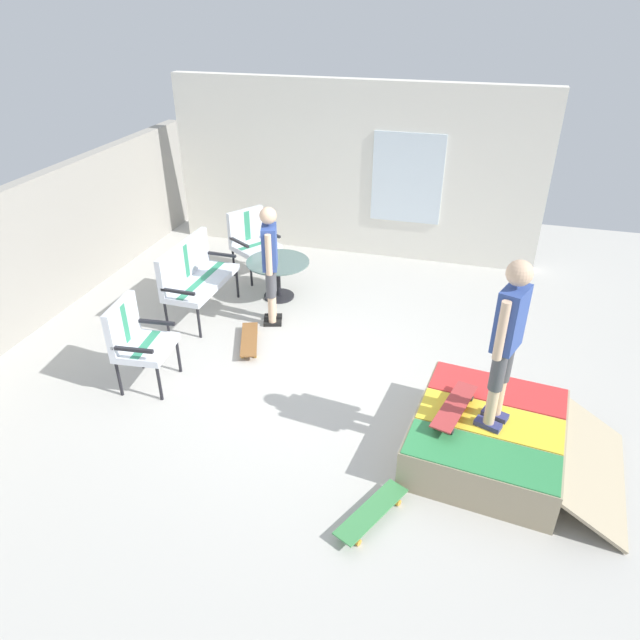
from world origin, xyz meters
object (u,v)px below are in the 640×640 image
Objects in this scene: skateboard_on_ramp at (454,407)px; person_watching at (270,259)px; skateboard_spare at (372,512)px; patio_chair_by_wall at (135,336)px; skateboard_by_bench at (249,340)px; patio_bench at (193,272)px; patio_chair_near_house at (251,237)px; skate_ramp at (490,437)px; patio_table at (278,272)px; person_skater at (508,335)px.

person_watching is at bearing 53.32° from skateboard_on_ramp.
patio_chair_by_wall is at bearing 67.19° from skateboard_spare.
skateboard_by_bench is at bearing 172.58° from person_watching.
patio_chair_near_house is at bearing -11.15° from patio_bench.
skateboard_by_bench is 2.90m from skateboard_on_ramp.
patio_bench is at bearing 65.44° from skate_ramp.
patio_bench is 1.29m from skateboard_by_bench.
patio_table reaches higher than skateboard_on_ramp.
skate_ramp is 2.60× the size of skateboard_spare.
patio_chair_by_wall is 0.62× the size of person_skater.
skateboard_spare is (-4.29, -2.77, -0.53)m from patio_chair_near_house.
patio_table is (0.74, -0.94, -0.21)m from patio_bench.
patio_chair_by_wall is (-1.66, -0.12, -0.00)m from patio_bench.
patio_chair_by_wall is (-3.06, 0.15, 0.00)m from patio_chair_near_house.
patio_chair_near_house is 1.27× the size of skateboard_spare.
skateboard_on_ramp is at bearing -126.68° from person_watching.
skateboard_on_ramp is (0.02, 0.35, -0.86)m from person_skater.
patio_chair_near_house is 0.95m from patio_table.
person_skater is at bearing -123.51° from person_watching.
patio_table is 0.56× the size of person_watching.
person_skater is (-1.89, -2.85, 0.45)m from person_watching.
skateboard_spare is at bearing -146.41° from person_watching.
skate_ramp is at bearing -30.11° from person_skater.
patio_chair_by_wall is 1.13× the size of patio_table.
skateboard_spare is (-1.04, 0.91, -1.30)m from person_skater.
patio_chair_near_house is at bearing -2.86° from patio_chair_by_wall.
skateboard_spare is (-1.08, 0.93, -0.13)m from skate_ramp.
person_watching is 0.99× the size of person_skater.
patio_chair_by_wall is at bearing 177.14° from patio_chair_near_house.
patio_bench is 1.54× the size of skateboard_on_ramp.
patio_chair_near_house is 0.62× the size of person_skater.
skateboard_by_bench is (-2.00, -0.74, -0.53)m from patio_chair_near_house.
person_skater is at bearing -113.00° from skateboard_by_bench.
patio_bench reaches higher than skateboard_by_bench.
person_skater is (-2.59, -3.01, 0.98)m from patio_table.
patio_bench reaches higher than skateboard_spare.
patio_chair_near_house is 1.62m from person_watching.
skate_ramp is 0.48m from skateboard_on_ramp.
person_skater is at bearing -92.80° from patio_chair_by_wall.
skateboard_by_bench is 0.99× the size of skateboard_on_ramp.
person_watching is at bearing -167.43° from patio_table.
patio_table is 1.09× the size of skateboard_on_ramp.
person_skater reaches higher than skateboard_spare.
patio_chair_near_house is 1.24× the size of skateboard_by_bench.
patio_chair_by_wall is 0.63× the size of person_watching.
patio_chair_by_wall reaches higher than skate_ramp.
patio_table is (2.56, 3.03, 0.19)m from skate_ramp.
skate_ramp reaches higher than skateboard_spare.
skateboard_on_ramp is (-2.57, -2.66, 0.12)m from patio_table.
patio_chair_by_wall is at bearing 139.98° from skateboard_by_bench.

